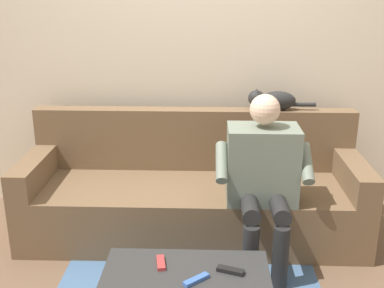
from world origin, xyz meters
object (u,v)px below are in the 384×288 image
at_px(person_solo_seated, 263,171).
at_px(remote_blue, 196,280).
at_px(couch, 193,196).
at_px(cat_on_backrest, 272,100).
at_px(remote_red, 161,263).
at_px(remote_black, 230,270).

height_order(person_solo_seated, remote_blue, person_solo_seated).
xyz_separation_m(couch, person_solo_seated, (-0.46, 0.35, 0.34)).
xyz_separation_m(cat_on_backrest, remote_blue, (0.52, 1.42, -0.59)).
distance_m(remote_red, remote_blue, 0.24).
height_order(remote_black, remote_blue, remote_black).
bearing_deg(person_solo_seated, cat_on_backrest, -100.93).
bearing_deg(remote_blue, remote_black, 165.63).
relative_size(cat_on_backrest, remote_blue, 3.43).
relative_size(couch, person_solo_seated, 2.16).
height_order(remote_red, remote_blue, remote_blue).
distance_m(couch, person_solo_seated, 0.67).
relative_size(person_solo_seated, cat_on_backrest, 2.22).
xyz_separation_m(remote_black, remote_blue, (0.17, 0.09, -0.00)).
relative_size(couch, cat_on_backrest, 4.80).
bearing_deg(remote_blue, cat_on_backrest, -150.88).
distance_m(person_solo_seated, remote_red, 0.92).
bearing_deg(remote_blue, person_solo_seated, -157.46).
relative_size(cat_on_backrest, remote_black, 3.56).
xyz_separation_m(person_solo_seated, remote_red, (0.60, 0.65, -0.27)).
distance_m(person_solo_seated, cat_on_backrest, 0.71).
bearing_deg(couch, remote_black, 102.15).
height_order(couch, person_solo_seated, person_solo_seated).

